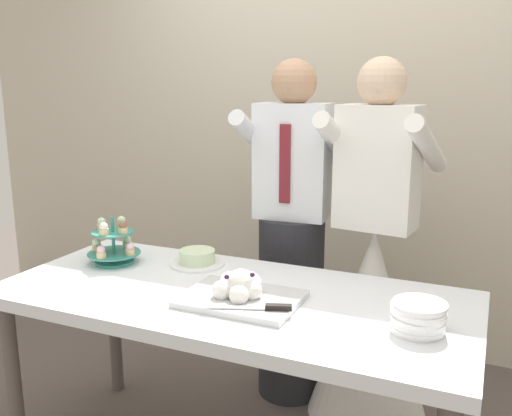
{
  "coord_description": "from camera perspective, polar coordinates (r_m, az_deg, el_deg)",
  "views": [
    {
      "loc": [
        0.88,
        -1.77,
        1.55
      ],
      "look_at": [
        0.04,
        0.15,
        1.07
      ],
      "focal_mm": 38.84,
      "sensor_mm": 36.0,
      "label": 1
    }
  ],
  "objects": [
    {
      "name": "cupcake_stand",
      "position": [
        2.5,
        -14.45,
        -3.67
      ],
      "size": [
        0.23,
        0.23,
        0.21
      ],
      "color": "teal",
      "rests_on": "dessert_table"
    },
    {
      "name": "rear_wall",
      "position": [
        3.31,
        8.42,
        10.89
      ],
      "size": [
        5.2,
        0.1,
        2.9
      ],
      "primitive_type": "cube",
      "color": "beige",
      "rests_on": "ground_plane"
    },
    {
      "name": "person_groom",
      "position": [
        2.71,
        3.73,
        -4.5
      ],
      "size": [
        0.49,
        0.51,
        1.66
      ],
      "color": "#232328",
      "rests_on": "ground_plane"
    },
    {
      "name": "person_bride",
      "position": [
        2.63,
        11.81,
        -9.12
      ],
      "size": [
        0.56,
        0.56,
        1.66
      ],
      "color": "white",
      "rests_on": "ground_plane"
    },
    {
      "name": "round_cake",
      "position": [
        2.43,
        -6.08,
        -5.18
      ],
      "size": [
        0.24,
        0.24,
        0.07
      ],
      "color": "white",
      "rests_on": "dessert_table"
    },
    {
      "name": "main_cake_tray",
      "position": [
        2.02,
        -1.57,
        -8.64
      ],
      "size": [
        0.43,
        0.32,
        0.13
      ],
      "color": "silver",
      "rests_on": "dessert_table"
    },
    {
      "name": "plate_stack",
      "position": [
        1.86,
        16.36,
        -10.71
      ],
      "size": [
        0.18,
        0.18,
        0.1
      ],
      "color": "white",
      "rests_on": "dessert_table"
    },
    {
      "name": "dessert_table",
      "position": [
        2.15,
        -2.58,
        -10.49
      ],
      "size": [
        1.8,
        0.8,
        0.78
      ],
      "color": "silver",
      "rests_on": "ground_plane"
    }
  ]
}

